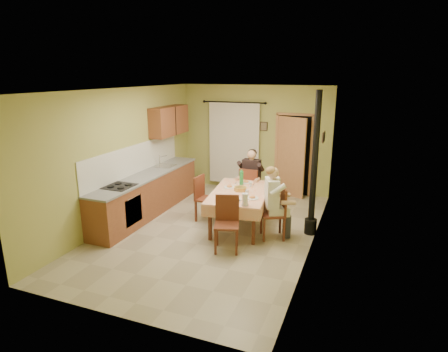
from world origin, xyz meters
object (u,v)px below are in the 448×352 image
at_px(chair_far, 250,197).
at_px(man_right, 274,194).
at_px(chair_right, 273,223).
at_px(dining_table, 240,209).
at_px(man_far, 251,173).
at_px(chair_near, 227,235).
at_px(chair_left, 206,207).
at_px(stove_flue, 313,184).

relative_size(chair_far, man_right, 0.72).
height_order(chair_far, man_right, man_right).
bearing_deg(chair_right, chair_far, 9.30).
height_order(chair_far, chair_right, same).
bearing_deg(chair_far, dining_table, -83.38).
distance_m(dining_table, man_far, 1.19).
bearing_deg(man_far, chair_near, -82.62).
bearing_deg(chair_near, chair_right, -145.53).
height_order(chair_right, man_right, man_right).
height_order(chair_near, man_right, man_right).
bearing_deg(chair_left, man_far, 151.78).
bearing_deg(chair_near, stove_flue, -152.85).
distance_m(man_far, stove_flue, 1.79).
height_order(dining_table, chair_right, chair_right).
xyz_separation_m(chair_far, chair_left, (-0.68, -1.00, -0.00)).
distance_m(chair_right, man_far, 1.72).
relative_size(dining_table, chair_left, 2.04).
bearing_deg(chair_right, man_far, 9.00).
height_order(dining_table, chair_near, chair_near).
bearing_deg(dining_table, chair_near, -90.92).
relative_size(chair_left, stove_flue, 0.35).
bearing_deg(chair_left, dining_table, 90.93).
xyz_separation_m(chair_far, man_right, (0.87, -1.35, 0.59)).
distance_m(chair_far, man_right, 1.71).
relative_size(chair_far, chair_left, 1.03).
distance_m(chair_far, chair_right, 1.61).
relative_size(chair_left, man_far, 0.70).
bearing_deg(stove_flue, dining_table, -173.32).
relative_size(chair_far, man_far, 0.72).
distance_m(chair_left, man_far, 1.36).
bearing_deg(man_far, stove_flue, -29.41).
height_order(chair_far, chair_near, chair_far).
bearing_deg(chair_right, chair_near, 117.86).
xyz_separation_m(chair_right, stove_flue, (0.65, 0.45, 0.73)).
bearing_deg(stove_flue, man_right, -145.46).
height_order(dining_table, chair_left, chair_left).
height_order(man_far, stove_flue, stove_flue).
bearing_deg(chair_far, stove_flue, -28.99).
bearing_deg(chair_right, chair_left, 53.54).
bearing_deg(man_far, dining_table, -83.48).
bearing_deg(chair_near, man_right, -145.15).
relative_size(chair_left, man_right, 0.70).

